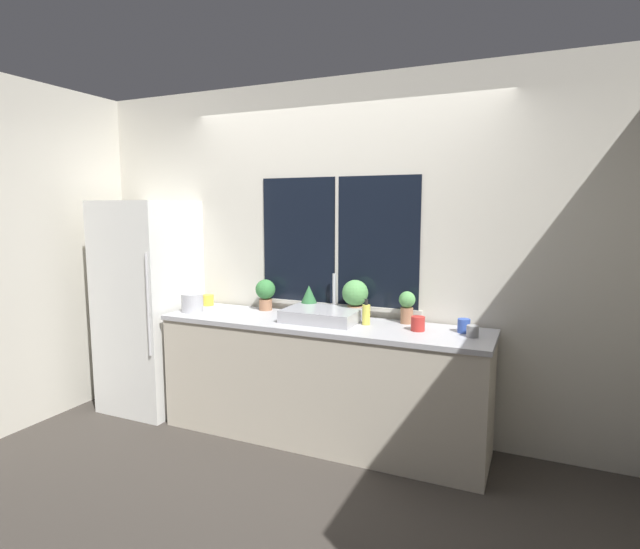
{
  "coord_description": "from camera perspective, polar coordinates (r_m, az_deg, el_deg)",
  "views": [
    {
      "loc": [
        1.45,
        -2.97,
        1.72
      ],
      "look_at": [
        -0.0,
        0.29,
        1.25
      ],
      "focal_mm": 28.0,
      "sensor_mm": 36.0,
      "label": 1
    }
  ],
  "objects": [
    {
      "name": "refrigerator",
      "position": [
        4.56,
        -18.67,
        -3.31
      ],
      "size": [
        0.67,
        0.74,
        1.78
      ],
      "color": "silver",
      "rests_on": "ground_plane"
    },
    {
      "name": "potted_plant_center_left",
      "position": [
        3.91,
        -1.27,
        -2.81
      ],
      "size": [
        0.12,
        0.12,
        0.23
      ],
      "color": "#9E6B4C",
      "rests_on": "counter"
    },
    {
      "name": "wall_back",
      "position": [
        3.91,
        2.15,
        2.14
      ],
      "size": [
        8.0,
        0.09,
        2.7
      ],
      "color": "beige",
      "rests_on": "ground_plane"
    },
    {
      "name": "wall_left",
      "position": [
        5.8,
        -15.42,
        3.62
      ],
      "size": [
        0.06,
        7.0,
        2.7
      ],
      "color": "beige",
      "rests_on": "ground_plane"
    },
    {
      "name": "potted_plant_far_right",
      "position": [
        3.65,
        9.91,
        -3.48
      ],
      "size": [
        0.12,
        0.12,
        0.23
      ],
      "color": "#9E6B4C",
      "rests_on": "counter"
    },
    {
      "name": "mug_grey",
      "position": [
        3.38,
        17.04,
        -6.22
      ],
      "size": [
        0.08,
        0.08,
        0.08
      ],
      "color": "gray",
      "rests_on": "counter"
    },
    {
      "name": "kettle",
      "position": [
        4.13,
        -14.39,
        -3.06
      ],
      "size": [
        0.17,
        0.17,
        0.16
      ],
      "color": "#B2B2B7",
      "rests_on": "counter"
    },
    {
      "name": "soap_bottle",
      "position": [
        3.58,
        5.3,
        -4.52
      ],
      "size": [
        0.06,
        0.06,
        0.18
      ],
      "color": "#DBD14C",
      "rests_on": "counter"
    },
    {
      "name": "counter",
      "position": [
        3.79,
        0.03,
        -12.05
      ],
      "size": [
        2.45,
        0.6,
        0.9
      ],
      "color": "beige",
      "rests_on": "ground_plane"
    },
    {
      "name": "mug_red",
      "position": [
        3.46,
        11.13,
        -5.54
      ],
      "size": [
        0.09,
        0.09,
        0.1
      ],
      "color": "#B72D28",
      "rests_on": "counter"
    },
    {
      "name": "potted_plant_center_right",
      "position": [
        3.75,
        4.04,
        -2.44
      ],
      "size": [
        0.2,
        0.2,
        0.29
      ],
      "color": "#9E6B4C",
      "rests_on": "counter"
    },
    {
      "name": "ground_plane",
      "position": [
        3.73,
        -1.88,
        -19.92
      ],
      "size": [
        14.0,
        14.0,
        0.0
      ],
      "primitive_type": "plane",
      "color": "#38332D"
    },
    {
      "name": "mug_yellow",
      "position": [
        4.37,
        -12.64,
        -2.87
      ],
      "size": [
        0.09,
        0.09,
        0.09
      ],
      "color": "gold",
      "rests_on": "counter"
    },
    {
      "name": "mug_blue",
      "position": [
        3.48,
        16.11,
        -5.65
      ],
      "size": [
        0.08,
        0.08,
        0.09
      ],
      "color": "#3351AD",
      "rests_on": "counter"
    },
    {
      "name": "potted_plant_far_left",
      "position": [
        4.08,
        -6.25,
        -2.04
      ],
      "size": [
        0.16,
        0.16,
        0.25
      ],
      "color": "#9E6B4C",
      "rests_on": "counter"
    },
    {
      "name": "sink",
      "position": [
        3.69,
        0.22,
        -4.61
      ],
      "size": [
        0.54,
        0.45,
        0.33
      ],
      "color": "#ADADB2",
      "rests_on": "counter"
    }
  ]
}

